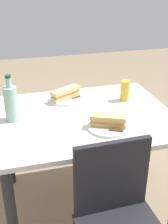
# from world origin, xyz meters

# --- Properties ---
(ground_plane) EXTENTS (8.00, 8.00, 0.00)m
(ground_plane) POSITION_xyz_m (0.00, 0.00, 0.00)
(ground_plane) COLOR #8C755B
(dining_table) EXTENTS (1.13, 0.89, 0.73)m
(dining_table) POSITION_xyz_m (0.00, 0.00, 0.63)
(dining_table) COLOR beige
(dining_table) RESTS_ON ground
(chair_far) EXTENTS (0.41, 0.41, 0.86)m
(chair_far) POSITION_xyz_m (0.00, 0.64, 0.49)
(chair_far) COLOR black
(chair_far) RESTS_ON ground
(plate_near) EXTENTS (0.24, 0.24, 0.01)m
(plate_near) POSITION_xyz_m (0.06, -0.26, 0.74)
(plate_near) COLOR white
(plate_near) RESTS_ON dining_table
(baguette_sandwich_near) EXTENTS (0.23, 0.17, 0.07)m
(baguette_sandwich_near) POSITION_xyz_m (0.06, -0.26, 0.78)
(baguette_sandwich_near) COLOR #DBB77A
(baguette_sandwich_near) RESTS_ON plate_near
(knife_near) EXTENTS (0.16, 0.10, 0.01)m
(knife_near) POSITION_xyz_m (0.03, -0.22, 0.75)
(knife_near) COLOR silver
(knife_near) RESTS_ON plate_near
(plate_far) EXTENTS (0.24, 0.24, 0.01)m
(plate_far) POSITION_xyz_m (-0.09, 0.20, 0.74)
(plate_far) COLOR white
(plate_far) RESTS_ON dining_table
(baguette_sandwich_far) EXTENTS (0.22, 0.15, 0.07)m
(baguette_sandwich_far) POSITION_xyz_m (-0.09, 0.20, 0.78)
(baguette_sandwich_far) COLOR tan
(baguette_sandwich_far) RESTS_ON plate_far
(knife_far) EXTENTS (0.17, 0.09, 0.01)m
(knife_far) POSITION_xyz_m (-0.08, 0.25, 0.75)
(knife_far) COLOR silver
(knife_far) RESTS_ON plate_far
(water_bottle) EXTENTS (0.08, 0.08, 0.29)m
(water_bottle) POSITION_xyz_m (0.44, -0.05, 0.85)
(water_bottle) COLOR #99C6B7
(water_bottle) RESTS_ON dining_table
(beer_glass) EXTENTS (0.06, 0.06, 0.14)m
(beer_glass) POSITION_xyz_m (-0.33, -0.15, 0.81)
(beer_glass) COLOR gold
(beer_glass) RESTS_ON dining_table
(paper_napkin) EXTENTS (0.17, 0.17, 0.00)m
(paper_napkin) POSITION_xyz_m (-0.28, -0.29, 0.74)
(paper_napkin) COLOR white
(paper_napkin) RESTS_ON dining_table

